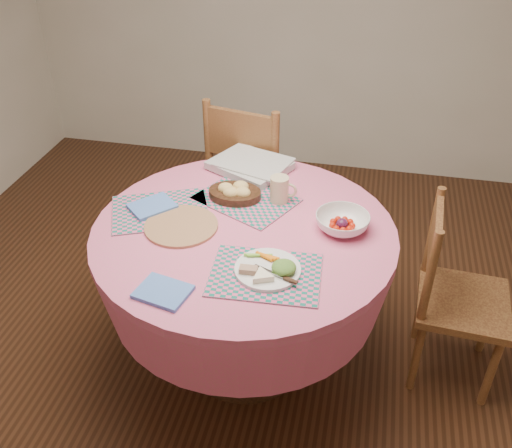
{
  "coord_description": "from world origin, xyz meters",
  "views": [
    {
      "loc": [
        0.45,
        -1.84,
        2.08
      ],
      "look_at": [
        0.05,
        0.0,
        0.78
      ],
      "focal_mm": 40.0,
      "sensor_mm": 36.0,
      "label": 1
    }
  ],
  "objects_px": {
    "chair_right": "(453,293)",
    "latte_mug": "(280,189)",
    "dinner_plate": "(269,269)",
    "dining_table": "(245,266)",
    "chair_back": "(253,177)",
    "wicker_trivet": "(181,226)",
    "bread_bowl": "(235,192)",
    "fruit_bowl": "(342,223)"
  },
  "relations": [
    {
      "from": "latte_mug",
      "to": "dining_table",
      "type": "bearing_deg",
      "value": -114.6
    },
    {
      "from": "wicker_trivet",
      "to": "chair_back",
      "type": "bearing_deg",
      "value": 82.97
    },
    {
      "from": "wicker_trivet",
      "to": "bread_bowl",
      "type": "distance_m",
      "value": 0.31
    },
    {
      "from": "dining_table",
      "to": "dinner_plate",
      "type": "relative_size",
      "value": 5.05
    },
    {
      "from": "dining_table",
      "to": "fruit_bowl",
      "type": "distance_m",
      "value": 0.46
    },
    {
      "from": "dinner_plate",
      "to": "bread_bowl",
      "type": "height_order",
      "value": "bread_bowl"
    },
    {
      "from": "dining_table",
      "to": "fruit_bowl",
      "type": "height_order",
      "value": "fruit_bowl"
    },
    {
      "from": "chair_back",
      "to": "bread_bowl",
      "type": "xyz_separation_m",
      "value": [
        0.06,
        -0.6,
        0.27
      ]
    },
    {
      "from": "bread_bowl",
      "to": "latte_mug",
      "type": "bearing_deg",
      "value": 4.59
    },
    {
      "from": "wicker_trivet",
      "to": "latte_mug",
      "type": "height_order",
      "value": "latte_mug"
    },
    {
      "from": "latte_mug",
      "to": "fruit_bowl",
      "type": "bearing_deg",
      "value": -28.28
    },
    {
      "from": "dinner_plate",
      "to": "bread_bowl",
      "type": "distance_m",
      "value": 0.53
    },
    {
      "from": "chair_right",
      "to": "chair_back",
      "type": "distance_m",
      "value": 1.23
    },
    {
      "from": "chair_back",
      "to": "dinner_plate",
      "type": "bearing_deg",
      "value": 117.93
    },
    {
      "from": "chair_back",
      "to": "wicker_trivet",
      "type": "xyz_separation_m",
      "value": [
        -0.11,
        -0.86,
        0.24
      ]
    },
    {
      "from": "dining_table",
      "to": "chair_back",
      "type": "distance_m",
      "value": 0.83
    },
    {
      "from": "dining_table",
      "to": "latte_mug",
      "type": "height_order",
      "value": "latte_mug"
    },
    {
      "from": "chair_right",
      "to": "dinner_plate",
      "type": "distance_m",
      "value": 0.89
    },
    {
      "from": "dinner_plate",
      "to": "chair_right",
      "type": "bearing_deg",
      "value": 28.59
    },
    {
      "from": "chair_back",
      "to": "fruit_bowl",
      "type": "xyz_separation_m",
      "value": [
        0.53,
        -0.74,
        0.27
      ]
    },
    {
      "from": "bread_bowl",
      "to": "latte_mug",
      "type": "xyz_separation_m",
      "value": [
        0.2,
        0.02,
        0.03
      ]
    },
    {
      "from": "wicker_trivet",
      "to": "fruit_bowl",
      "type": "relative_size",
      "value": 1.12
    },
    {
      "from": "latte_mug",
      "to": "fruit_bowl",
      "type": "relative_size",
      "value": 0.44
    },
    {
      "from": "latte_mug",
      "to": "dinner_plate",
      "type": "bearing_deg",
      "value": -84.09
    },
    {
      "from": "wicker_trivet",
      "to": "latte_mug",
      "type": "xyz_separation_m",
      "value": [
        0.36,
        0.27,
        0.06
      ]
    },
    {
      "from": "dining_table",
      "to": "chair_right",
      "type": "distance_m",
      "value": 0.9
    },
    {
      "from": "chair_right",
      "to": "bread_bowl",
      "type": "xyz_separation_m",
      "value": [
        -0.97,
        0.08,
        0.34
      ]
    },
    {
      "from": "chair_right",
      "to": "wicker_trivet",
      "type": "xyz_separation_m",
      "value": [
        -1.14,
        -0.18,
        0.31
      ]
    },
    {
      "from": "chair_right",
      "to": "chair_back",
      "type": "bearing_deg",
      "value": 60.89
    },
    {
      "from": "chair_back",
      "to": "wicker_trivet",
      "type": "height_order",
      "value": "chair_back"
    },
    {
      "from": "chair_back",
      "to": "bread_bowl",
      "type": "relative_size",
      "value": 4.28
    },
    {
      "from": "chair_right",
      "to": "bread_bowl",
      "type": "bearing_deg",
      "value": 89.67
    },
    {
      "from": "chair_right",
      "to": "bread_bowl",
      "type": "height_order",
      "value": "chair_right"
    },
    {
      "from": "dining_table",
      "to": "dinner_plate",
      "type": "height_order",
      "value": "dinner_plate"
    },
    {
      "from": "chair_right",
      "to": "dinner_plate",
      "type": "xyz_separation_m",
      "value": [
        -0.73,
        -0.4,
        0.32
      ]
    },
    {
      "from": "dining_table",
      "to": "bread_bowl",
      "type": "bearing_deg",
      "value": 112.91
    },
    {
      "from": "dining_table",
      "to": "chair_right",
      "type": "bearing_deg",
      "value": 8.88
    },
    {
      "from": "dinner_plate",
      "to": "fruit_bowl",
      "type": "relative_size",
      "value": 0.92
    },
    {
      "from": "chair_right",
      "to": "latte_mug",
      "type": "bearing_deg",
      "value": 87.4
    },
    {
      "from": "dinner_plate",
      "to": "bread_bowl",
      "type": "relative_size",
      "value": 1.07
    },
    {
      "from": "chair_right",
      "to": "fruit_bowl",
      "type": "height_order",
      "value": "chair_right"
    },
    {
      "from": "chair_right",
      "to": "wicker_trivet",
      "type": "bearing_deg",
      "value": 103.26
    }
  ]
}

